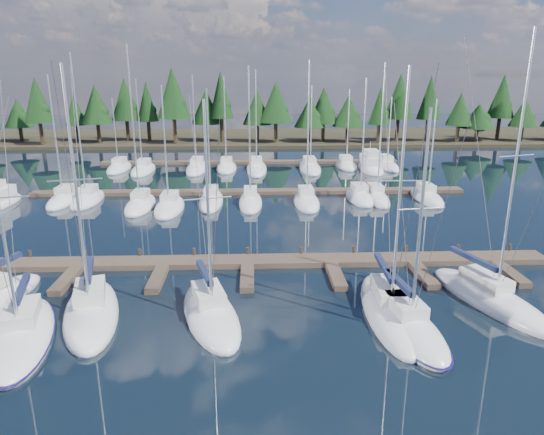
{
  "coord_description": "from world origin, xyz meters",
  "views": [
    {
      "loc": [
        0.5,
        -15.04,
        13.28
      ],
      "look_at": [
        1.93,
        22.0,
        2.34
      ],
      "focal_mm": 32.0,
      "sensor_mm": 36.0,
      "label": 1
    }
  ],
  "objects_px": {
    "motor_yacht_right": "(371,166)",
    "front_sailboat_2": "(91,311)",
    "main_dock": "(248,265)",
    "front_sailboat_5": "(388,310)",
    "front_sailboat_3": "(211,314)",
    "front_sailboat_6": "(489,298)",
    "front_sailboat_1": "(22,335)",
    "front_sailboat_4": "(407,326)"
  },
  "relations": [
    {
      "from": "front_sailboat_6",
      "to": "main_dock",
      "type": "bearing_deg",
      "value": 157.1
    },
    {
      "from": "front_sailboat_1",
      "to": "front_sailboat_3",
      "type": "xyz_separation_m",
      "value": [
        9.6,
        1.96,
        0.0
      ]
    },
    {
      "from": "front_sailboat_3",
      "to": "front_sailboat_5",
      "type": "height_order",
      "value": "front_sailboat_5"
    },
    {
      "from": "front_sailboat_3",
      "to": "main_dock",
      "type": "bearing_deg",
      "value": 74.97
    },
    {
      "from": "front_sailboat_3",
      "to": "front_sailboat_6",
      "type": "distance_m",
      "value": 16.76
    },
    {
      "from": "front_sailboat_4",
      "to": "motor_yacht_right",
      "type": "xyz_separation_m",
      "value": [
        8.83,
        45.82,
        0.25
      ]
    },
    {
      "from": "main_dock",
      "to": "motor_yacht_right",
      "type": "height_order",
      "value": "motor_yacht_right"
    },
    {
      "from": "main_dock",
      "to": "motor_yacht_right",
      "type": "bearing_deg",
      "value": 64.36
    },
    {
      "from": "front_sailboat_1",
      "to": "front_sailboat_5",
      "type": "bearing_deg",
      "value": 5.75
    },
    {
      "from": "front_sailboat_4",
      "to": "main_dock",
      "type": "bearing_deg",
      "value": 132.91
    },
    {
      "from": "front_sailboat_1",
      "to": "front_sailboat_4",
      "type": "distance_m",
      "value": 20.31
    },
    {
      "from": "main_dock",
      "to": "front_sailboat_6",
      "type": "distance_m",
      "value": 15.94
    },
    {
      "from": "main_dock",
      "to": "front_sailboat_6",
      "type": "height_order",
      "value": "front_sailboat_6"
    },
    {
      "from": "front_sailboat_5",
      "to": "front_sailboat_6",
      "type": "xyz_separation_m",
      "value": [
        6.52,
        1.3,
        0.02
      ]
    },
    {
      "from": "front_sailboat_3",
      "to": "motor_yacht_right",
      "type": "xyz_separation_m",
      "value": [
        19.53,
        44.01,
        0.25
      ]
    },
    {
      "from": "front_sailboat_1",
      "to": "front_sailboat_5",
      "type": "height_order",
      "value": "front_sailboat_5"
    },
    {
      "from": "main_dock",
      "to": "motor_yacht_right",
      "type": "distance_m",
      "value": 40.46
    },
    {
      "from": "front_sailboat_1",
      "to": "front_sailboat_2",
      "type": "relative_size",
      "value": 0.96
    },
    {
      "from": "motor_yacht_right",
      "to": "front_sailboat_6",
      "type": "bearing_deg",
      "value": -93.79
    },
    {
      "from": "front_sailboat_3",
      "to": "front_sailboat_5",
      "type": "bearing_deg",
      "value": 0.2
    },
    {
      "from": "front_sailboat_2",
      "to": "main_dock",
      "type": "bearing_deg",
      "value": 38.2
    },
    {
      "from": "main_dock",
      "to": "motor_yacht_right",
      "type": "relative_size",
      "value": 4.49
    },
    {
      "from": "main_dock",
      "to": "front_sailboat_1",
      "type": "bearing_deg",
      "value": -140.78
    },
    {
      "from": "front_sailboat_3",
      "to": "front_sailboat_6",
      "type": "relative_size",
      "value": 0.79
    },
    {
      "from": "front_sailboat_2",
      "to": "front_sailboat_4",
      "type": "relative_size",
      "value": 1.16
    },
    {
      "from": "front_sailboat_5",
      "to": "motor_yacht_right",
      "type": "relative_size",
      "value": 1.48
    },
    {
      "from": "front_sailboat_3",
      "to": "motor_yacht_right",
      "type": "height_order",
      "value": "front_sailboat_3"
    },
    {
      "from": "front_sailboat_1",
      "to": "front_sailboat_6",
      "type": "height_order",
      "value": "front_sailboat_6"
    },
    {
      "from": "main_dock",
      "to": "front_sailboat_3",
      "type": "distance_m",
      "value": 7.8
    },
    {
      "from": "front_sailboat_1",
      "to": "front_sailboat_3",
      "type": "distance_m",
      "value": 9.8
    },
    {
      "from": "front_sailboat_1",
      "to": "front_sailboat_6",
      "type": "distance_m",
      "value": 26.51
    },
    {
      "from": "front_sailboat_2",
      "to": "front_sailboat_5",
      "type": "xyz_separation_m",
      "value": [
        17.03,
        -0.52,
        0.0
      ]
    },
    {
      "from": "front_sailboat_4",
      "to": "front_sailboat_2",
      "type": "bearing_deg",
      "value": 172.34
    },
    {
      "from": "front_sailboat_1",
      "to": "motor_yacht_right",
      "type": "bearing_deg",
      "value": 57.63
    },
    {
      "from": "main_dock",
      "to": "front_sailboat_5",
      "type": "distance_m",
      "value": 11.08
    },
    {
      "from": "front_sailboat_4",
      "to": "motor_yacht_right",
      "type": "height_order",
      "value": "front_sailboat_4"
    },
    {
      "from": "front_sailboat_2",
      "to": "front_sailboat_5",
      "type": "height_order",
      "value": "front_sailboat_2"
    },
    {
      "from": "motor_yacht_right",
      "to": "front_sailboat_2",
      "type": "bearing_deg",
      "value": -121.26
    },
    {
      "from": "front_sailboat_5",
      "to": "front_sailboat_6",
      "type": "relative_size",
      "value": 0.88
    },
    {
      "from": "front_sailboat_5",
      "to": "motor_yacht_right",
      "type": "bearing_deg",
      "value": 78.0
    },
    {
      "from": "main_dock",
      "to": "front_sailboat_3",
      "type": "xyz_separation_m",
      "value": [
        -2.02,
        -7.53,
        0.08
      ]
    },
    {
      "from": "main_dock",
      "to": "front_sailboat_4",
      "type": "bearing_deg",
      "value": -47.09
    }
  ]
}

